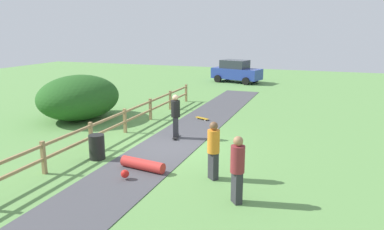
{
  "coord_description": "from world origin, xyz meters",
  "views": [
    {
      "loc": [
        5.71,
        -12.75,
        4.6
      ],
      "look_at": [
        0.5,
        1.57,
        1.0
      ],
      "focal_mm": 34.52,
      "sensor_mm": 36.0,
      "label": 1
    }
  ],
  "objects_px": {
    "skater_fallen": "(141,165)",
    "bystander_maroon": "(237,166)",
    "trash_bin": "(97,147)",
    "bush_large": "(79,97)",
    "skater_riding": "(176,114)",
    "parked_car_blue": "(236,71)",
    "skateboard_loose": "(202,118)",
    "bystander_orange": "(213,148)"
  },
  "relations": [
    {
      "from": "skater_fallen",
      "to": "parked_car_blue",
      "type": "height_order",
      "value": "parked_car_blue"
    },
    {
      "from": "skater_riding",
      "to": "parked_car_blue",
      "type": "relative_size",
      "value": 0.42
    },
    {
      "from": "trash_bin",
      "to": "skater_riding",
      "type": "xyz_separation_m",
      "value": [
        1.69,
        3.31,
        0.62
      ]
    },
    {
      "from": "parked_car_blue",
      "to": "skater_riding",
      "type": "bearing_deg",
      "value": -85.12
    },
    {
      "from": "bystander_maroon",
      "to": "skater_riding",
      "type": "bearing_deg",
      "value": 127.59
    },
    {
      "from": "bush_large",
      "to": "bystander_maroon",
      "type": "distance_m",
      "value": 11.76
    },
    {
      "from": "bush_large",
      "to": "bystander_orange",
      "type": "height_order",
      "value": "bush_large"
    },
    {
      "from": "skater_riding",
      "to": "skateboard_loose",
      "type": "distance_m",
      "value": 3.61
    },
    {
      "from": "bystander_maroon",
      "to": "parked_car_blue",
      "type": "xyz_separation_m",
      "value": [
        -5.29,
        22.18,
        -0.08
      ]
    },
    {
      "from": "skater_riding",
      "to": "parked_car_blue",
      "type": "xyz_separation_m",
      "value": [
        -1.47,
        17.22,
        -0.11
      ]
    },
    {
      "from": "skater_riding",
      "to": "bystander_orange",
      "type": "xyz_separation_m",
      "value": [
        2.76,
        -3.63,
        -0.05
      ]
    },
    {
      "from": "skater_riding",
      "to": "bystander_maroon",
      "type": "bearing_deg",
      "value": -52.41
    },
    {
      "from": "bush_large",
      "to": "parked_car_blue",
      "type": "bearing_deg",
      "value": 73.91
    },
    {
      "from": "bystander_orange",
      "to": "parked_car_blue",
      "type": "bearing_deg",
      "value": 101.46
    },
    {
      "from": "bystander_maroon",
      "to": "parked_car_blue",
      "type": "bearing_deg",
      "value": 103.41
    },
    {
      "from": "bystander_maroon",
      "to": "trash_bin",
      "type": "bearing_deg",
      "value": 163.36
    },
    {
      "from": "trash_bin",
      "to": "skater_fallen",
      "type": "relative_size",
      "value": 0.55
    },
    {
      "from": "bush_large",
      "to": "parked_car_blue",
      "type": "xyz_separation_m",
      "value": [
        4.53,
        15.7,
        -0.18
      ]
    },
    {
      "from": "trash_bin",
      "to": "parked_car_blue",
      "type": "height_order",
      "value": "parked_car_blue"
    },
    {
      "from": "trash_bin",
      "to": "parked_car_blue",
      "type": "relative_size",
      "value": 0.2
    },
    {
      "from": "trash_bin",
      "to": "bystander_maroon",
      "type": "distance_m",
      "value": 5.78
    },
    {
      "from": "skater_fallen",
      "to": "skateboard_loose",
      "type": "xyz_separation_m",
      "value": [
        -0.32,
        7.28,
        -0.11
      ]
    },
    {
      "from": "bush_large",
      "to": "trash_bin",
      "type": "height_order",
      "value": "bush_large"
    },
    {
      "from": "bush_large",
      "to": "skater_fallen",
      "type": "xyz_separation_m",
      "value": [
        6.34,
        -5.33,
        -0.94
      ]
    },
    {
      "from": "skater_riding",
      "to": "bystander_orange",
      "type": "height_order",
      "value": "skater_riding"
    },
    {
      "from": "skater_riding",
      "to": "skater_fallen",
      "type": "bearing_deg",
      "value": -84.86
    },
    {
      "from": "trash_bin",
      "to": "bush_large",
      "type": "bearing_deg",
      "value": 131.68
    },
    {
      "from": "trash_bin",
      "to": "bystander_orange",
      "type": "relative_size",
      "value": 0.49
    },
    {
      "from": "bystander_orange",
      "to": "parked_car_blue",
      "type": "relative_size",
      "value": 0.41
    },
    {
      "from": "bush_large",
      "to": "skater_riding",
      "type": "xyz_separation_m",
      "value": [
        6.0,
        -1.53,
        -0.06
      ]
    },
    {
      "from": "skater_fallen",
      "to": "bystander_maroon",
      "type": "bearing_deg",
      "value": -18.37
    },
    {
      "from": "trash_bin",
      "to": "skater_fallen",
      "type": "bearing_deg",
      "value": -13.6
    },
    {
      "from": "bush_large",
      "to": "skater_riding",
      "type": "distance_m",
      "value": 6.19
    },
    {
      "from": "bush_large",
      "to": "bystander_maroon",
      "type": "xyz_separation_m",
      "value": [
        9.81,
        -6.49,
        -0.09
      ]
    },
    {
      "from": "skater_riding",
      "to": "trash_bin",
      "type": "bearing_deg",
      "value": -117.0
    },
    {
      "from": "bush_large",
      "to": "skater_riding",
      "type": "bearing_deg",
      "value": -14.29
    },
    {
      "from": "skater_riding",
      "to": "skateboard_loose",
      "type": "relative_size",
      "value": 2.32
    },
    {
      "from": "bystander_orange",
      "to": "parked_car_blue",
      "type": "height_order",
      "value": "parked_car_blue"
    },
    {
      "from": "bush_large",
      "to": "skateboard_loose",
      "type": "height_order",
      "value": "bush_large"
    },
    {
      "from": "skater_riding",
      "to": "bystander_maroon",
      "type": "distance_m",
      "value": 6.26
    },
    {
      "from": "skateboard_loose",
      "to": "bystander_orange",
      "type": "distance_m",
      "value": 7.67
    },
    {
      "from": "bush_large",
      "to": "skater_fallen",
      "type": "distance_m",
      "value": 8.34
    }
  ]
}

